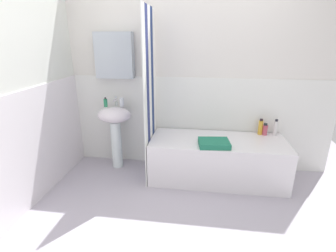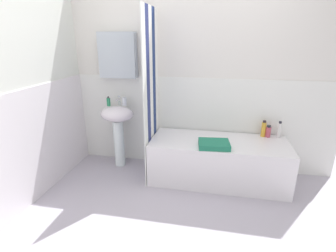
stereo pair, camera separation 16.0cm
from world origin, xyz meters
name	(u,v)px [view 1 (the left image)]	position (x,y,z in m)	size (l,w,h in m)	color
ground_plane	(179,225)	(0.00, 0.00, -0.02)	(4.80, 5.60, 0.04)	#B1AAB8
wall_back_tiled	(185,82)	(-0.06, 1.26, 1.14)	(3.60, 0.18, 2.40)	silver
wall_left_tiled	(30,95)	(-1.57, 0.34, 1.12)	(0.07, 1.81, 2.40)	silver
sink	(115,124)	(-0.94, 1.03, 0.61)	(0.44, 0.34, 0.83)	white
faucet	(116,101)	(-0.94, 1.11, 0.89)	(0.03, 0.12, 0.12)	silver
soap_dispenser	(106,103)	(-1.06, 1.05, 0.89)	(0.05, 0.05, 0.13)	#258154
toothbrush_cup	(122,102)	(-0.86, 1.10, 0.89)	(0.06, 0.06, 0.11)	silver
bathtub	(217,159)	(0.38, 0.89, 0.26)	(1.61, 0.66, 0.52)	white
shower_curtain	(150,98)	(-0.44, 0.89, 1.00)	(0.01, 0.66, 2.00)	white
conditioner_bottle	(276,128)	(1.08, 1.15, 0.61)	(0.05, 0.05, 0.21)	white
shampoo_bottle	(265,129)	(0.96, 1.15, 0.59)	(0.06, 0.06, 0.15)	#C44E64
lotion_bottle	(260,127)	(0.90, 1.15, 0.61)	(0.05, 0.05, 0.20)	gold
towel_folded	(214,143)	(0.32, 0.71, 0.55)	(0.34, 0.26, 0.06)	#217356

